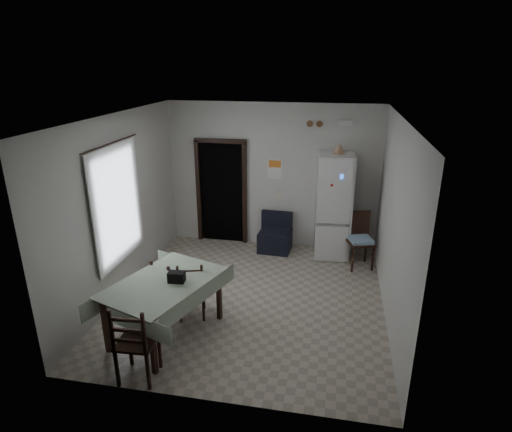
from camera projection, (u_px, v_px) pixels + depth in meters
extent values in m
plane|color=#B3A592|center=(250.00, 298.00, 6.95)|extent=(4.50, 4.50, 0.00)
cube|color=black|center=(225.00, 190.00, 9.04)|extent=(0.90, 0.45, 2.10)
cube|color=black|center=(199.00, 192.00, 8.90)|extent=(0.08, 0.10, 2.18)
cube|color=black|center=(245.00, 195.00, 8.73)|extent=(0.08, 0.10, 2.18)
cube|color=black|center=(220.00, 141.00, 8.44)|extent=(1.06, 0.10, 0.08)
cube|color=silver|center=(111.00, 204.00, 6.60)|extent=(0.10, 1.20, 1.60)
cube|color=silver|center=(118.00, 205.00, 6.58)|extent=(0.02, 1.45, 1.85)
cylinder|color=black|center=(111.00, 143.00, 6.25)|extent=(0.02, 1.60, 0.02)
cube|color=white|center=(275.00, 169.00, 8.44)|extent=(0.28, 0.02, 0.40)
cube|color=orange|center=(275.00, 164.00, 8.40)|extent=(0.24, 0.01, 0.14)
cube|color=beige|center=(279.00, 194.00, 8.60)|extent=(0.08, 0.02, 0.12)
cylinder|color=brown|center=(310.00, 124.00, 8.01)|extent=(0.12, 0.03, 0.12)
cylinder|color=brown|center=(319.00, 124.00, 7.98)|extent=(0.12, 0.03, 0.12)
cube|color=white|center=(345.00, 123.00, 7.87)|extent=(0.25, 0.07, 0.09)
cone|color=tan|center=(339.00, 149.00, 7.82)|extent=(0.25, 0.25, 0.19)
cube|color=black|center=(177.00, 277.00, 5.75)|extent=(0.23, 0.15, 0.14)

